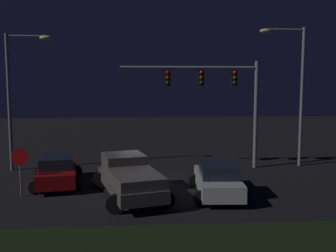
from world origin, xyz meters
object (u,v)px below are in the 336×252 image
at_px(car_sedan_far, 218,180).
at_px(street_lamp_right, 293,80).
at_px(street_lamp_left, 18,85).
at_px(stop_sign, 20,163).
at_px(pickup_truck, 129,175).
at_px(traffic_signal_gantry, 217,88).
at_px(car_sedan, 57,171).

xyz_separation_m(car_sedan_far, street_lamp_right, (5.88, 6.12, 4.64)).
height_order(street_lamp_left, stop_sign, street_lamp_left).
height_order(pickup_truck, traffic_signal_gantry, traffic_signal_gantry).
xyz_separation_m(car_sedan_far, traffic_signal_gantry, (1.03, 5.79, 4.16)).
bearing_deg(traffic_signal_gantry, car_sedan, -158.92).
relative_size(car_sedan, car_sedan_far, 1.03).
xyz_separation_m(car_sedan, car_sedan_far, (7.76, -2.40, 0.00)).
height_order(traffic_signal_gantry, street_lamp_left, street_lamp_left).
height_order(pickup_truck, street_lamp_right, street_lamp_right).
xyz_separation_m(pickup_truck, traffic_signal_gantry, (5.09, 5.69, 3.90)).
bearing_deg(street_lamp_right, traffic_signal_gantry, -176.09).
xyz_separation_m(car_sedan, stop_sign, (-1.24, -1.92, 0.82)).
distance_m(pickup_truck, car_sedan, 4.36).
height_order(car_sedan_far, street_lamp_left, street_lamp_left).
xyz_separation_m(pickup_truck, stop_sign, (-4.93, 0.38, 0.56)).
bearing_deg(pickup_truck, car_sedan, 42.85).
bearing_deg(car_sedan, stop_sign, 137.88).
distance_m(street_lamp_right, stop_sign, 16.36).
xyz_separation_m(car_sedan, street_lamp_left, (-2.92, 3.63, 4.34)).
distance_m(pickup_truck, stop_sign, 4.98).
distance_m(street_lamp_left, stop_sign, 6.78).
height_order(car_sedan, street_lamp_right, street_lamp_right).
bearing_deg(stop_sign, car_sedan, 57.17).
bearing_deg(car_sedan, street_lamp_left, 29.47).
height_order(traffic_signal_gantry, street_lamp_right, street_lamp_right).
bearing_deg(pickup_truck, street_lamp_left, 32.87).
bearing_deg(car_sedan, street_lamp_right, -84.04).
bearing_deg(car_sedan_far, street_lamp_right, -40.53).
bearing_deg(traffic_signal_gantry, street_lamp_left, 178.80).
bearing_deg(street_lamp_right, car_sedan_far, -133.86).
relative_size(car_sedan_far, street_lamp_right, 0.53).
bearing_deg(street_lamp_left, street_lamp_right, 0.30).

